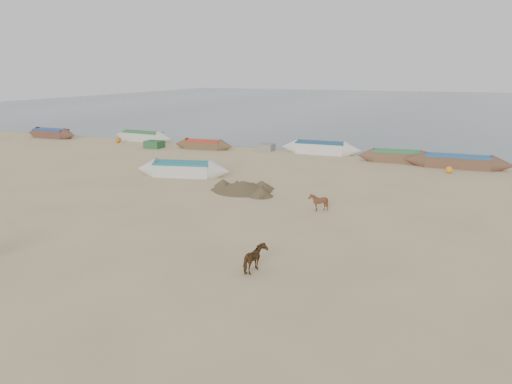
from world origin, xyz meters
The scene contains 8 objects.
ground centered at (0.00, 0.00, 0.00)m, with size 140.00×140.00×0.00m, color tan.
sea centered at (0.00, 82.00, 0.01)m, with size 160.00×160.00×0.00m, color slate.
calf_front centered at (2.51, 5.50, 0.43)m, with size 0.69×0.77×0.85m, color #58301C.
calf_right centered at (2.73, -2.29, 0.45)m, with size 0.89×0.76×0.90m, color #4D3219.
near_canoe centered at (-7.40, 9.73, 0.44)m, with size 5.90×1.45×0.88m, color silver, non-canonical shape.
debris_pile centered at (-2.44, 7.81, 0.26)m, with size 3.25×3.25×0.52m, color brown.
waterline_canoes centered at (-1.33, 20.48, 0.43)m, with size 60.07×3.90×0.95m.
beach_clutter centered at (3.73, 19.50, 0.30)m, with size 43.83×4.47×0.64m.
Camera 1 is at (8.76, -16.20, 6.44)m, focal length 35.00 mm.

